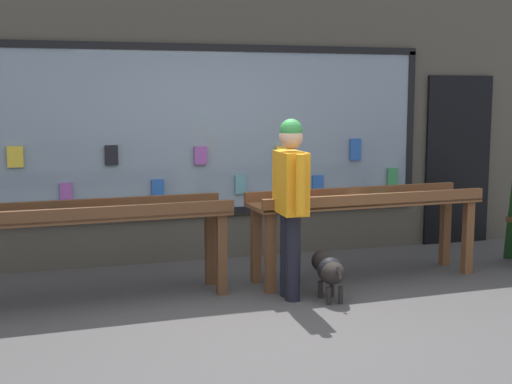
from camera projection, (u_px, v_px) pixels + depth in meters
The scene contains 6 objects.
ground_plane at pixel (273, 319), 5.98m from camera, with size 40.00×40.00×0.00m, color #474444.
shopfront_facade at pixel (208, 106), 8.01m from camera, with size 8.59×0.29×3.54m.
display_table_left at pixel (99, 223), 6.44m from camera, with size 2.43×0.64×0.91m.
display_table_right at pixel (365, 208), 7.24m from camera, with size 2.43×0.65×0.91m.
person_browsing at pixel (291, 195), 6.47m from camera, with size 0.24×0.66×1.66m.
small_dog at pixel (329, 269), 6.52m from camera, with size 0.25×0.59×0.42m.
Camera 1 is at (-1.87, -5.46, 1.88)m, focal length 50.00 mm.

